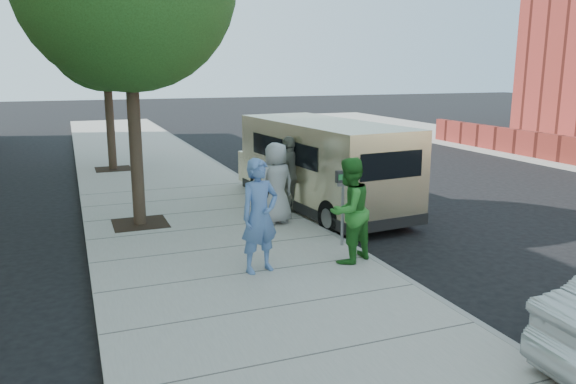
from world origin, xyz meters
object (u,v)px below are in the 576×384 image
at_px(tree_far, 105,29).
at_px(person_green_shirt, 349,210).
at_px(person_gray_shirt, 276,183).
at_px(person_striped_polo, 290,175).
at_px(van, 321,164).
at_px(person_officer, 260,216).
at_px(parking_meter, 343,191).

xyz_separation_m(tree_far, person_green_shirt, (3.17, -11.59, -3.78)).
xyz_separation_m(person_gray_shirt, person_striped_polo, (0.60, 0.69, 0.02)).
relative_size(tree_far, van, 1.02).
xyz_separation_m(tree_far, van, (4.54, -7.39, -3.67)).
height_order(tree_far, person_green_shirt, tree_far).
relative_size(person_officer, person_striped_polo, 1.05).
height_order(person_officer, person_gray_shirt, person_officer).
distance_m(person_officer, person_gray_shirt, 3.11).
xyz_separation_m(person_officer, person_green_shirt, (1.65, -0.11, -0.03)).
bearing_deg(person_striped_polo, van, 171.23).
bearing_deg(van, person_striped_polo, -156.82).
bearing_deg(parking_meter, person_green_shirt, -113.92).
relative_size(person_green_shirt, person_striped_polo, 1.01).
distance_m(tree_far, person_green_shirt, 12.60).
relative_size(tree_far, parking_meter, 4.29).
distance_m(tree_far, person_officer, 12.18).
xyz_separation_m(person_officer, person_striped_polo, (1.93, 3.50, -0.05)).
height_order(parking_meter, van, van).
xyz_separation_m(parking_meter, person_green_shirt, (-0.33, -0.89, -0.14)).
xyz_separation_m(parking_meter, person_officer, (-1.98, -0.79, -0.11)).
bearing_deg(person_green_shirt, tree_far, -100.13).
relative_size(tree_far, person_green_shirt, 3.40).
bearing_deg(person_green_shirt, person_officer, -29.07).
relative_size(van, person_striped_polo, 3.37).
xyz_separation_m(tree_far, parking_meter, (3.50, -10.70, -3.64)).
bearing_deg(parking_meter, tree_far, 104.68).
bearing_deg(van, person_officer, -132.00).
bearing_deg(person_green_shirt, van, -133.52).
relative_size(person_officer, person_gray_shirt, 1.07).
relative_size(tree_far, person_striped_polo, 3.44).
xyz_separation_m(tree_far, person_striped_polo, (3.45, -7.99, -3.79)).
bearing_deg(person_green_shirt, person_striped_polo, -119.92).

